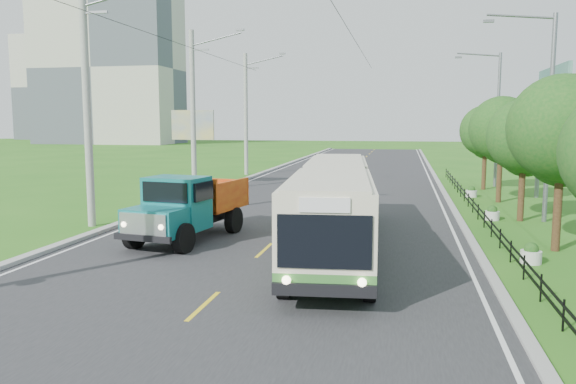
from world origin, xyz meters
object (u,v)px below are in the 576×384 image
(tree_fifth, at_px, (502,132))
(planter_near, at_px, (531,254))
(tree_third, at_px, (563,134))
(billboard_left, at_px, (193,130))
(streetlight_mid, at_px, (546,110))
(planter_far, at_px, (471,192))
(pole_near, at_px, (88,105))
(tree_fourth, at_px, (525,140))
(planter_mid, at_px, (492,214))
(dump_truck, at_px, (189,203))
(billboard_right, at_px, (552,104))
(bus, at_px, (334,200))
(pole_far, at_px, (246,114))
(pole_mid, at_px, (194,111))
(tree_back, at_px, (486,134))
(streetlight_far, at_px, (495,114))

(tree_fifth, distance_m, planter_near, 14.64)
(tree_third, height_order, billboard_left, tree_third)
(streetlight_mid, bearing_deg, planter_far, 104.32)
(pole_near, xyz_separation_m, billboard_left, (-1.24, 15.00, -1.23))
(tree_fourth, distance_m, planter_mid, 3.53)
(streetlight_mid, relative_size, dump_truck, 1.49)
(streetlight_mid, bearing_deg, tree_fourth, 169.85)
(tree_fifth, bearing_deg, tree_third, -90.00)
(billboard_right, height_order, dump_truck, billboard_right)
(tree_fourth, relative_size, billboard_left, 1.04)
(tree_fourth, relative_size, planter_far, 8.06)
(bus, bearing_deg, pole_far, 106.81)
(billboard_left, bearing_deg, planter_far, -6.31)
(pole_mid, distance_m, billboard_left, 3.47)
(bus, bearing_deg, planter_near, -14.43)
(tree_third, relative_size, billboard_left, 1.15)
(dump_truck, bearing_deg, tree_fifth, 54.08)
(pole_far, distance_m, tree_fourth, 26.20)
(planter_far, xyz_separation_m, bus, (-6.33, -14.98, 1.41))
(tree_third, relative_size, tree_fifth, 1.03)
(tree_fourth, bearing_deg, pole_mid, 159.26)
(tree_third, height_order, planter_far, tree_third)
(tree_fourth, bearing_deg, planter_near, -98.77)
(pole_far, xyz_separation_m, dump_truck, (5.06, -25.79, -3.71))
(pole_mid, distance_m, planter_near, 23.08)
(billboard_left, bearing_deg, pole_far, 82.17)
(planter_near, distance_m, billboard_left, 25.78)
(billboard_left, relative_size, dump_truck, 0.85)
(planter_far, height_order, billboard_left, billboard_left)
(planter_far, distance_m, billboard_left, 18.56)
(planter_near, bearing_deg, tree_fifth, 84.92)
(billboard_left, bearing_deg, pole_mid, -67.58)
(streetlight_mid, height_order, bus, streetlight_mid)
(tree_back, distance_m, billboard_left, 19.48)
(planter_near, bearing_deg, tree_fourth, 81.23)
(tree_back, bearing_deg, planter_far, -106.88)
(pole_mid, relative_size, tree_fourth, 1.85)
(planter_mid, bearing_deg, tree_back, 84.09)
(tree_third, bearing_deg, planter_mid, 102.10)
(pole_near, xyz_separation_m, dump_truck, (5.06, -1.79, -3.71))
(tree_back, relative_size, bus, 0.37)
(tree_third, xyz_separation_m, dump_truck, (-13.06, -0.93, -2.60))
(pole_near, xyz_separation_m, streetlight_far, (18.90, 19.00, -0.19))
(bus, bearing_deg, tree_back, 63.10)
(dump_truck, bearing_deg, billboard_left, 119.92)
(pole_mid, bearing_deg, pole_far, 90.00)
(tree_third, distance_m, dump_truck, 13.35)
(tree_third, relative_size, streetlight_mid, 0.66)
(streetlight_far, relative_size, planter_near, 13.54)
(pole_near, xyz_separation_m, bus, (10.53, -1.98, -3.40))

